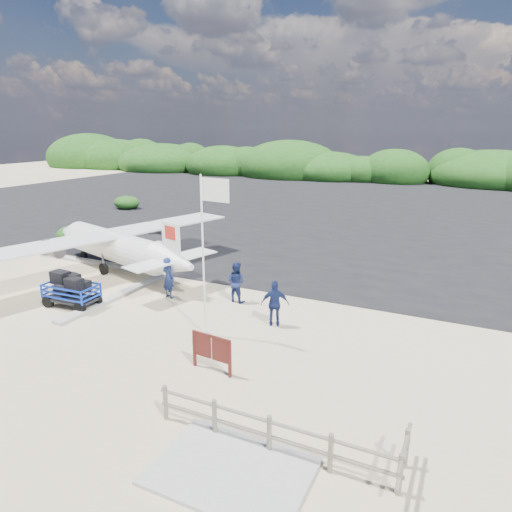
{
  "coord_description": "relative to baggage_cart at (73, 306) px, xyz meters",
  "views": [
    {
      "loc": [
        9.71,
        -13.45,
        7.51
      ],
      "look_at": [
        0.74,
        5.23,
        1.64
      ],
      "focal_mm": 32.0,
      "sensor_mm": 36.0,
      "label": 1
    }
  ],
  "objects": [
    {
      "name": "ground",
      "position": [
        5.45,
        0.26,
        0.0
      ],
      "size": [
        160.0,
        160.0,
        0.0
      ],
      "primitive_type": "plane",
      "color": "beige"
    },
    {
      "name": "baggage_cart",
      "position": [
        0.0,
        0.0,
        0.0
      ],
      "size": [
        2.54,
        1.53,
        1.24
      ],
      "primitive_type": null,
      "rotation": [
        0.0,
        0.0,
        0.05
      ],
      "color": "#0C2EB7",
      "rests_on": "ground"
    },
    {
      "name": "flagpole",
      "position": [
        6.69,
        0.1,
        0.0
      ],
      "size": [
        1.25,
        0.64,
        5.97
      ],
      "primitive_type": null,
      "rotation": [
        0.0,
        0.0,
        -0.12
      ],
      "color": "white",
      "rests_on": "ground"
    },
    {
      "name": "walkway_pad",
      "position": [
        10.95,
        -5.74,
        0.0
      ],
      "size": [
        3.5,
        2.5,
        0.1
      ],
      "primitive_type": null,
      "color": "#B2B2B2",
      "rests_on": "ground"
    },
    {
      "name": "aircraft_small",
      "position": [
        -1.32,
        34.9,
        0.0
      ],
      "size": [
        10.01,
        10.01,
        2.59
      ],
      "primitive_type": null,
      "rotation": [
        0.0,
        0.0,
        3.74
      ],
      "color": "#B2B2B2",
      "rests_on": "ground"
    },
    {
      "name": "crew_a",
      "position": [
        3.12,
        2.72,
        0.95
      ],
      "size": [
        0.79,
        0.63,
        1.9
      ],
      "primitive_type": "imported",
      "rotation": [
        0.0,
        0.0,
        2.86
      ],
      "color": "navy",
      "rests_on": "ground"
    },
    {
      "name": "crew_c",
      "position": [
        8.69,
        1.99,
        0.92
      ],
      "size": [
        1.17,
        0.83,
        1.84
      ],
      "primitive_type": "imported",
      "rotation": [
        0.0,
        0.0,
        3.53
      ],
      "color": "navy",
      "rests_on": "ground"
    },
    {
      "name": "fence",
      "position": [
        11.45,
        -4.74,
        0.0
      ],
      "size": [
        6.4,
        2.0,
        1.1
      ],
      "primitive_type": null,
      "color": "#B2B2B2",
      "rests_on": "ground"
    },
    {
      "name": "lagoon",
      "position": [
        -3.55,
        1.76,
        0.0
      ],
      "size": [
        9.0,
        7.0,
        0.4
      ],
      "primitive_type": null,
      "color": "#B2B2B2",
      "rests_on": "ground"
    },
    {
      "name": "asphalt_apron",
      "position": [
        5.45,
        30.26,
        0.0
      ],
      "size": [
        90.0,
        50.0,
        0.04
      ],
      "primitive_type": null,
      "color": "#B2B2B2",
      "rests_on": "ground"
    },
    {
      "name": "vegetation_band",
      "position": [
        5.45,
        55.26,
        0.0
      ],
      "size": [
        124.0,
        8.0,
        4.4
      ],
      "primitive_type": null,
      "color": "#B2B2B2",
      "rests_on": "ground"
    },
    {
      "name": "aircraft_large",
      "position": [
        17.02,
        27.39,
        0.0
      ],
      "size": [
        17.65,
        17.65,
        4.26
      ],
      "primitive_type": null,
      "rotation": [
        0.0,
        0.0,
        2.85
      ],
      "color": "#B2B2B2",
      "rests_on": "ground"
    },
    {
      "name": "crew_b",
      "position": [
        6.11,
        3.63,
        0.91
      ],
      "size": [
        0.96,
        0.78,
        1.82
      ],
      "primitive_type": "imported",
      "rotation": [
        0.0,
        0.0,
        3.03
      ],
      "color": "navy",
      "rests_on": "ground"
    },
    {
      "name": "signboard",
      "position": [
        8.28,
        -2.09,
        0.0
      ],
      "size": [
        1.58,
        0.3,
        1.29
      ],
      "primitive_type": null,
      "rotation": [
        0.0,
        0.0,
        -0.1
      ],
      "color": "#531C17",
      "rests_on": "ground"
    }
  ]
}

